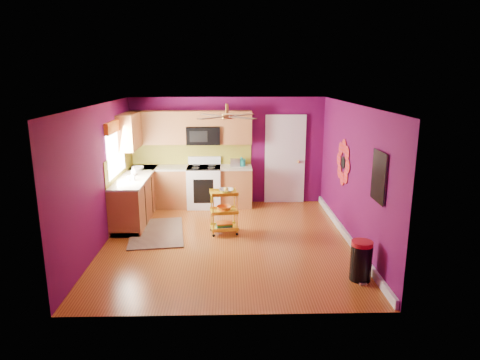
{
  "coord_description": "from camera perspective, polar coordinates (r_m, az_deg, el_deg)",
  "views": [
    {
      "loc": [
        0.03,
        -7.42,
        3.01
      ],
      "look_at": [
        0.23,
        0.4,
        1.07
      ],
      "focal_mm": 32.0,
      "sensor_mm": 36.0,
      "label": 1
    }
  ],
  "objects": [
    {
      "name": "left_window",
      "position": [
        8.85,
        -16.26,
        5.14
      ],
      "size": [
        0.08,
        1.35,
        1.08
      ],
      "color": "white",
      "rests_on": "ground"
    },
    {
      "name": "soap_bottle_b",
      "position": [
        9.24,
        -13.98,
        1.17
      ],
      "size": [
        0.14,
        0.14,
        0.18
      ],
      "primitive_type": "imported",
      "color": "white",
      "rests_on": "lower_cabinets"
    },
    {
      "name": "soap_bottle_a",
      "position": [
        8.78,
        -14.1,
        0.47
      ],
      "size": [
        0.08,
        0.08,
        0.17
      ],
      "primitive_type": "imported",
      "color": "#EA3F72",
      "rests_on": "lower_cabinets"
    },
    {
      "name": "trash_can",
      "position": [
        6.73,
        15.83,
        -10.32
      ],
      "size": [
        0.34,
        0.36,
        0.61
      ],
      "color": "black",
      "rests_on": "ground"
    },
    {
      "name": "rolling_cart",
      "position": [
        8.23,
        -2.09,
        -4.01
      ],
      "size": [
        0.56,
        0.44,
        0.92
      ],
      "color": "yellow",
      "rests_on": "ground"
    },
    {
      "name": "panel_door",
      "position": [
        10.17,
        6.0,
        2.63
      ],
      "size": [
        0.95,
        0.11,
        2.15
      ],
      "color": "white",
      "rests_on": "ground"
    },
    {
      "name": "ceiling_fan",
      "position": [
        7.65,
        -1.74,
        8.56
      ],
      "size": [
        1.01,
        1.01,
        0.26
      ],
      "color": "#BF8C3F",
      "rests_on": "ground"
    },
    {
      "name": "shag_rug",
      "position": [
        8.53,
        -11.03,
        -6.88
      ],
      "size": [
        1.2,
        1.74,
        0.02
      ],
      "primitive_type": "cube",
      "rotation": [
        0.0,
        0.0,
        0.13
      ],
      "color": "black",
      "rests_on": "ground"
    },
    {
      "name": "ground",
      "position": [
        8.01,
        -1.62,
        -8.13
      ],
      "size": [
        5.0,
        5.0,
        0.0
      ],
      "primitive_type": "plane",
      "color": "brown",
      "rests_on": "ground"
    },
    {
      "name": "counter_dish",
      "position": [
        9.76,
        -13.5,
        1.53
      ],
      "size": [
        0.27,
        0.27,
        0.07
      ],
      "primitive_type": "imported",
      "color": "white",
      "rests_on": "lower_cabinets"
    },
    {
      "name": "electric_range",
      "position": [
        9.93,
        -4.79,
        -0.82
      ],
      "size": [
        0.76,
        0.66,
        1.13
      ],
      "color": "white",
      "rests_on": "ground"
    },
    {
      "name": "room_envelope",
      "position": [
        7.54,
        -1.5,
        3.44
      ],
      "size": [
        4.54,
        5.04,
        2.52
      ],
      "color": "#580A44",
      "rests_on": "ground"
    },
    {
      "name": "upper_cabinetry",
      "position": [
        9.75,
        -9.04,
        6.66
      ],
      "size": [
        2.8,
        2.3,
        1.26
      ],
      "color": "brown",
      "rests_on": "ground"
    },
    {
      "name": "counter_cup",
      "position": [
        8.83,
        -14.51,
        0.26
      ],
      "size": [
        0.12,
        0.12,
        0.09
      ],
      "primitive_type": "imported",
      "color": "white",
      "rests_on": "lower_cabinets"
    },
    {
      "name": "teal_kettle",
      "position": [
        9.88,
        0.21,
        2.36
      ],
      "size": [
        0.18,
        0.18,
        0.21
      ],
      "color": "#16AA9E",
      "rests_on": "lower_cabinets"
    },
    {
      "name": "lower_cabinets",
      "position": [
        9.69,
        -9.61,
        -1.66
      ],
      "size": [
        2.81,
        2.31,
        0.94
      ],
      "color": "brown",
      "rests_on": "ground"
    },
    {
      "name": "toaster",
      "position": [
        9.85,
        -0.66,
        2.36
      ],
      "size": [
        0.22,
        0.15,
        0.18
      ],
      "primitive_type": "cube",
      "color": "beige",
      "rests_on": "lower_cabinets"
    },
    {
      "name": "right_wall_art",
      "position": [
        7.58,
        15.41,
        1.52
      ],
      "size": [
        0.04,
        2.74,
        1.04
      ],
      "color": "black",
      "rests_on": "ground"
    }
  ]
}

